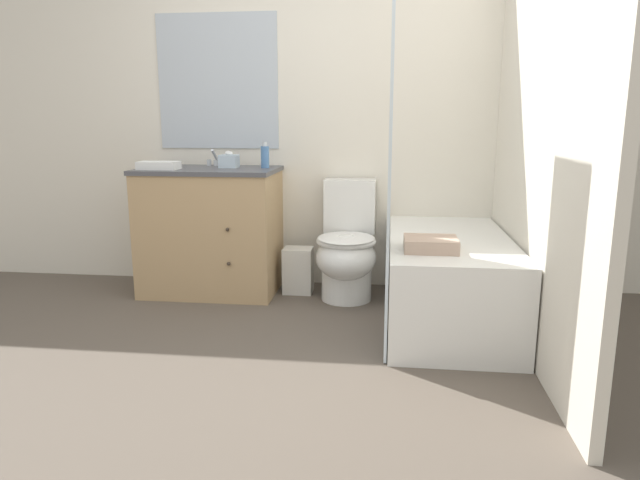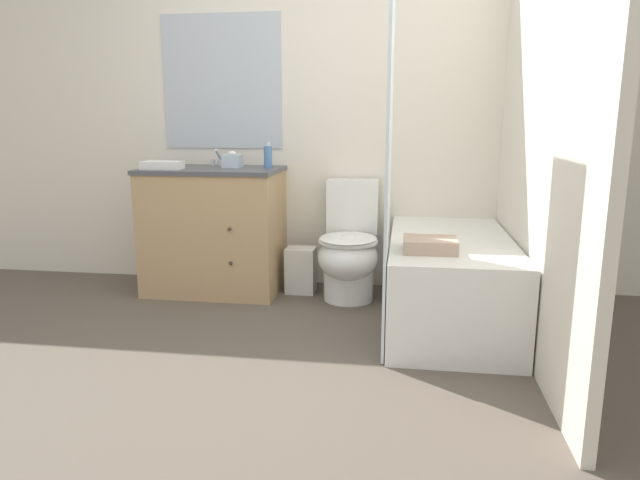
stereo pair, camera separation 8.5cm
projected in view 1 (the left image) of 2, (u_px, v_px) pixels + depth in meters
The scene contains 13 objects.
ground_plane at pixel (278, 383), 2.64m from camera, with size 14.00×14.00×0.00m, color brown.
wall_back at pixel (321, 111), 4.01m from camera, with size 8.00×0.06×2.50m.
wall_right at pixel (532, 109), 3.04m from camera, with size 0.05×2.66×2.50m.
vanity_cabinet at pixel (211, 229), 3.97m from camera, with size 0.93×0.61×0.87m.
sink_faucet at pixel (216, 161), 4.04m from camera, with size 0.14×0.12×0.12m.
toilet at pixel (347, 250), 3.82m from camera, with size 0.40×0.64×0.79m.
bathtub at pixel (448, 279), 3.40m from camera, with size 0.70×1.42×0.52m.
shower_curtain at pixel (390, 165), 2.86m from camera, with size 0.02×0.47×1.92m.
wastebasket at pixel (298, 270), 3.99m from camera, with size 0.20×0.17×0.32m.
tissue_box at pixel (229, 161), 3.91m from camera, with size 0.12×0.12×0.11m.
soap_dispenser at pixel (265, 156), 3.87m from camera, with size 0.06×0.06×0.18m.
hand_towel_folded at pixel (159, 165), 3.77m from camera, with size 0.26×0.14×0.05m.
bath_towel_folded at pixel (431, 244), 3.00m from camera, with size 0.28×0.24×0.07m.
Camera 1 is at (0.49, -2.40, 1.20)m, focal length 32.00 mm.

